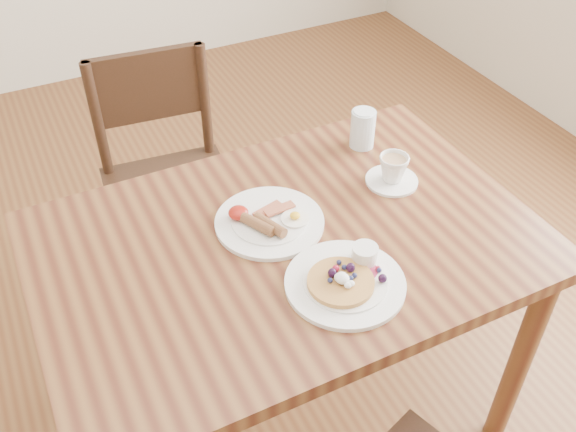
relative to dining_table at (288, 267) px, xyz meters
The scene contains 7 objects.
ground 0.65m from the dining_table, ahead, with size 5.00×5.00×0.00m, color brown.
dining_table is the anchor object (origin of this frame).
chair_far 0.74m from the dining_table, 97.96° to the left, with size 0.46×0.46×0.88m.
pancake_plate 0.23m from the dining_table, 75.77° to the right, with size 0.27×0.27×0.06m.
breakfast_plate 0.13m from the dining_table, 108.18° to the left, with size 0.27×0.27×0.04m.
teacup_saucer 0.38m from the dining_table, 12.35° to the left, with size 0.14×0.14×0.08m.
water_glass 0.47m from the dining_table, 35.48° to the left, with size 0.07×0.07×0.11m, color silver.
Camera 1 is at (-0.51, -1.02, 1.79)m, focal length 40.00 mm.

